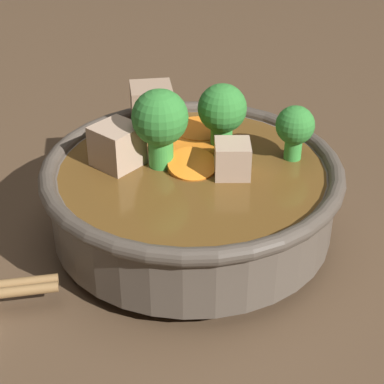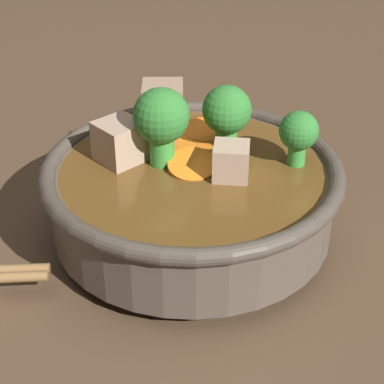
# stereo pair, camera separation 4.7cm
# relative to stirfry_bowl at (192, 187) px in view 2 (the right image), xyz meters

# --- Properties ---
(ground_plane) EXTENTS (3.00, 3.00, 0.00)m
(ground_plane) POSITION_rel_stirfry_bowl_xyz_m (-0.00, 0.00, -0.04)
(ground_plane) COLOR #4C3826
(stirfry_bowl) EXTENTS (0.22, 0.22, 0.12)m
(stirfry_bowl) POSITION_rel_stirfry_bowl_xyz_m (0.00, 0.00, 0.00)
(stirfry_bowl) COLOR #51473D
(stirfry_bowl) RESTS_ON ground_plane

